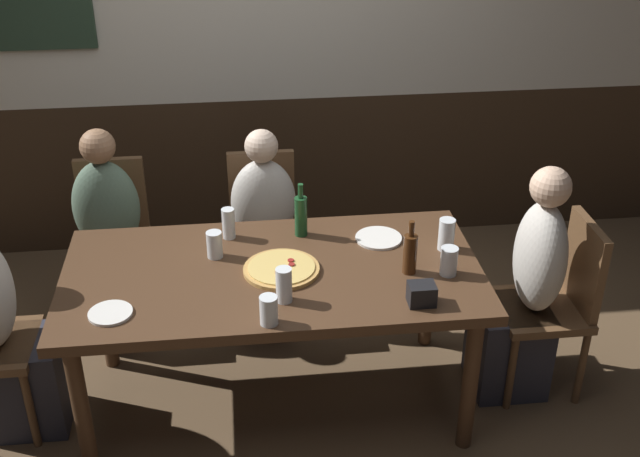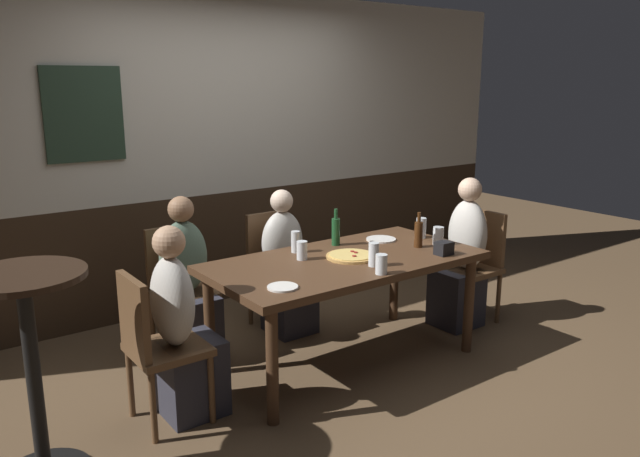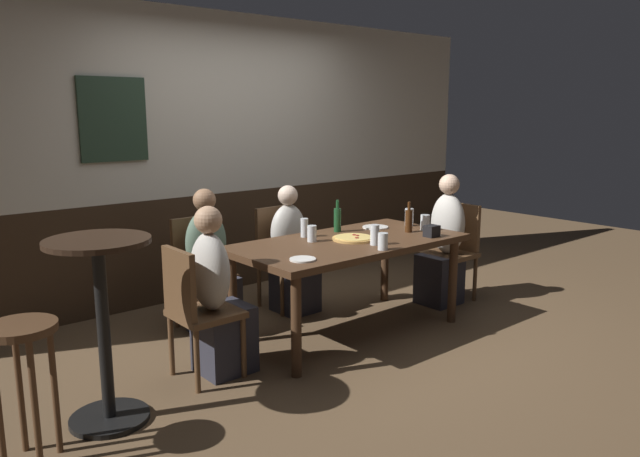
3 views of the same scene
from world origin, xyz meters
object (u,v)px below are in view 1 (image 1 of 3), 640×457
(pizza, at_px, (281,269))
(beer_glass_tall, at_px, (229,225))
(chair_left_far, at_px, (114,232))
(person_mid_far, at_px, (265,246))
(beer_glass_half, at_px, (269,312))
(highball_clear, at_px, (446,235))
(person_head_east, at_px, (524,300))
(tumbler_short, at_px, (449,262))
(condiment_caddy, at_px, (422,294))
(chair_mid_far, at_px, (264,224))
(beer_bottle_brown, at_px, (410,253))
(person_head_west, at_px, (8,338))
(person_left_far, at_px, (111,251))
(beer_bottle_green, at_px, (301,215))
(chair_head_east, at_px, (557,297))
(dining_table, at_px, (273,284))
(pint_glass_amber, at_px, (284,287))
(plate_white_small, at_px, (110,313))
(pint_glass_pale, at_px, (215,246))
(plate_white_large, at_px, (379,238))

(pizza, distance_m, beer_glass_tall, 0.40)
(chair_left_far, bearing_deg, person_mid_far, -11.58)
(beer_glass_half, bearing_deg, highball_clear, 30.38)
(person_head_east, bearing_deg, tumbler_short, -163.79)
(condiment_caddy, bearing_deg, beer_glass_half, -173.71)
(chair_mid_far, distance_m, beer_bottle_brown, 1.18)
(person_mid_far, distance_m, highball_clear, 1.07)
(tumbler_short, bearing_deg, person_head_west, 176.41)
(beer_glass_half, height_order, tumbler_short, tumbler_short)
(person_left_far, height_order, beer_bottle_green, person_left_far)
(chair_head_east, relative_size, beer_bottle_brown, 3.53)
(tumbler_short, bearing_deg, beer_bottle_green, 144.88)
(dining_table, xyz_separation_m, condiment_caddy, (0.59, -0.33, 0.12))
(chair_head_east, distance_m, person_left_far, 2.25)
(dining_table, distance_m, beer_bottle_brown, 0.62)
(chair_head_east, xyz_separation_m, tumbler_short, (-0.58, -0.12, 0.30))
(pint_glass_amber, distance_m, highball_clear, 0.83)
(dining_table, relative_size, highball_clear, 12.16)
(person_left_far, bearing_deg, plate_white_small, -81.79)
(chair_left_far, relative_size, person_head_west, 0.78)
(person_head_west, xyz_separation_m, person_head_east, (2.33, 0.00, 0.02))
(pizza, relative_size, highball_clear, 2.22)
(beer_bottle_green, bearing_deg, pint_glass_pale, -158.59)
(tumbler_short, relative_size, beer_bottle_green, 0.49)
(chair_left_far, distance_m, pizza, 1.25)
(chair_left_far, bearing_deg, tumbler_short, -32.65)
(person_head_west, distance_m, beer_bottle_green, 1.41)
(condiment_caddy, bearing_deg, chair_mid_far, 115.95)
(person_left_far, height_order, highball_clear, person_left_far)
(pizza, xyz_separation_m, beer_bottle_green, (0.12, 0.32, 0.09))
(chair_head_east, xyz_separation_m, person_left_far, (-2.13, 0.71, -0.02))
(person_mid_far, height_order, pint_glass_pale, person_mid_far)
(dining_table, relative_size, person_left_far, 1.62)
(tumbler_short, bearing_deg, highball_clear, 78.40)
(person_head_west, height_order, pint_glass_amber, person_head_west)
(pizza, relative_size, tumbler_short, 2.59)
(chair_mid_far, bearing_deg, person_head_east, -36.92)
(beer_glass_tall, bearing_deg, plate_white_large, -8.17)
(chair_head_east, distance_m, person_mid_far, 1.51)
(tumbler_short, distance_m, pint_glass_pale, 1.03)
(highball_clear, height_order, plate_white_large, highball_clear)
(plate_white_large, height_order, condiment_caddy, condiment_caddy)
(person_head_west, relative_size, condiment_caddy, 10.27)
(chair_mid_far, distance_m, plate_white_large, 0.87)
(chair_left_far, relative_size, condiment_caddy, 8.00)
(tumbler_short, height_order, beer_bottle_brown, beer_bottle_brown)
(person_head_east, height_order, plate_white_large, person_head_east)
(person_head_east, relative_size, highball_clear, 7.75)
(chair_mid_far, distance_m, beer_bottle_green, 0.69)
(person_left_far, bearing_deg, beer_glass_half, -55.38)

